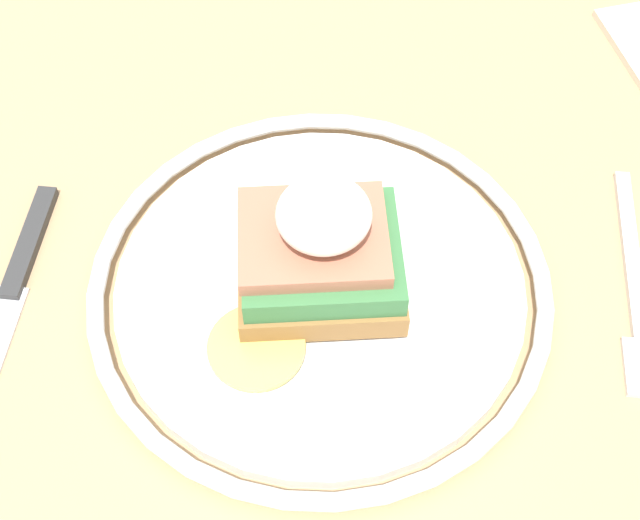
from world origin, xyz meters
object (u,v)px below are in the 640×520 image
Objects in this scene: plate at (320,287)px; knife at (14,287)px; fork at (635,289)px; sandwich at (319,251)px.

knife is (0.18, -0.01, -0.01)m from plate.
plate is 0.19m from fork.
knife reaches higher than fork.
knife is (0.18, -0.01, -0.04)m from sandwich.
plate is 0.04m from sandwich.
sandwich is 0.19m from fork.
sandwich is 0.19m from knife.
sandwich reaches higher than knife.
plate is 1.54× the size of knife.
fork is at bearing 177.26° from plate.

